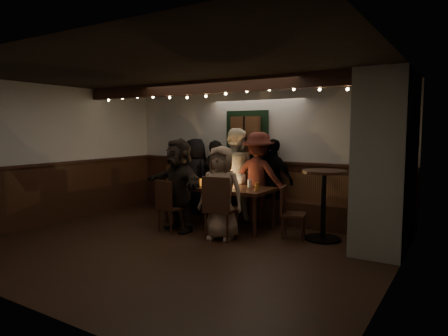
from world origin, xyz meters
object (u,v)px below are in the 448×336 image
Objects in this scene: person_f at (179,185)px; chair_near_left at (168,203)px; person_d at (258,177)px; person_e at (273,181)px; dining_table at (218,189)px; chair_end at (289,209)px; person_a at (195,176)px; person_g at (221,193)px; high_top at (324,196)px; person_c at (235,174)px; person_b at (216,178)px; chair_near_right at (219,204)px.

chair_near_left is at bearing -89.46° from person_f.
person_d is 0.29m from person_e.
dining_table is 1.45m from chair_end.
person_d is (0.50, 0.63, 0.19)m from dining_table.
chair_near_left reaches higher than dining_table.
chair_end is at bearing -178.40° from person_a.
person_g is (0.04, -1.39, -0.11)m from person_d.
person_a reaches higher than chair_near_left.
person_c is (-1.99, 0.56, 0.19)m from high_top.
high_top is 0.70× the size of person_f.
person_c reaches higher than person_a.
person_a is at bearing 167.97° from high_top.
dining_table is 1.32× the size of person_b.
dining_table is 2.43× the size of chair_end.
person_a is 1.04× the size of person_g.
chair_near_right is 1.63m from person_e.
person_f is at bearing 54.42° from person_d.
person_b is 0.87× the size of person_c.
person_d is (0.53, -0.00, -0.03)m from person_c.
chair_near_left reaches higher than chair_end.
person_a is at bearing -4.95° from person_b.
chair_near_left is 0.59× the size of person_b.
person_e is (1.24, 0.09, 0.02)m from person_b.
person_d is (-0.93, 0.72, 0.39)m from chair_end.
person_b is (-0.05, 1.56, 0.26)m from chair_near_left.
person_g is at bearing 98.27° from person_c.
chair_near_right is (0.56, -0.84, -0.09)m from dining_table.
person_e is at bearing 45.21° from dining_table.
high_top is 3.07m from person_a.
person_a is 1.56m from person_f.
person_e is (0.25, 0.13, -0.06)m from person_d.
person_e is (-0.68, 0.85, 0.32)m from chair_end.
person_b is 0.97× the size of person_e.
person_e is (0.78, 0.12, -0.10)m from person_c.
person_b is at bearing 124.70° from chair_near_right.
person_f reaches higher than person_g.
person_d is at bearing 80.13° from person_g.
person_a is (-0.60, 1.61, 0.28)m from chair_near_left.
high_top is 2.07m from person_c.
person_f is (-0.94, 0.16, 0.23)m from chair_near_right.
person_a is at bearing 133.31° from person_f.
person_c is at bearing 93.12° from person_f.
person_e is at bearing -175.56° from person_b.
person_f is at bearing 164.20° from person_g.
person_b reaches higher than person_g.
person_e reaches higher than person_b.
chair_near_right is 0.20m from person_g.
person_g is (1.59, -1.47, -0.03)m from person_a.
chair_near_right is 1.22× the size of chair_end.
chair_near_left is 2.60m from high_top.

